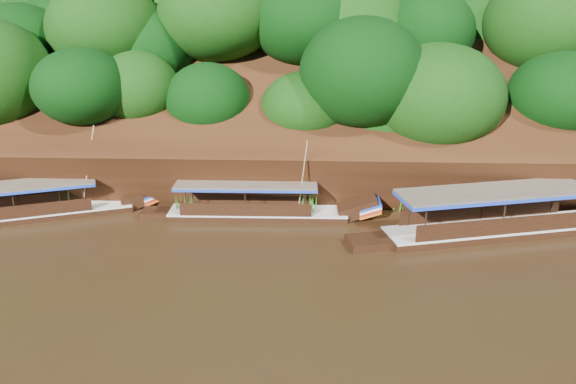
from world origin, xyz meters
name	(u,v)px	position (x,y,z in m)	size (l,w,h in m)	color
ground	(277,287)	(0.00, 0.00, 0.00)	(160.00, 160.00, 0.00)	black
riverbank	(293,131)	(-0.01, 22.73, 1.89)	(120.00, 30.06, 19.40)	black
boat_0	(518,223)	(13.31, 6.78, 0.60)	(16.46, 6.06, 6.41)	black
boat_1	(269,209)	(-0.99, 8.47, 0.50)	(12.75, 2.36, 5.52)	black
boat_2	(44,209)	(-14.64, 8.00, 0.49)	(13.58, 6.55, 5.74)	black
reeds	(231,198)	(-3.38, 9.40, 0.86)	(49.24, 2.79, 1.93)	#236619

